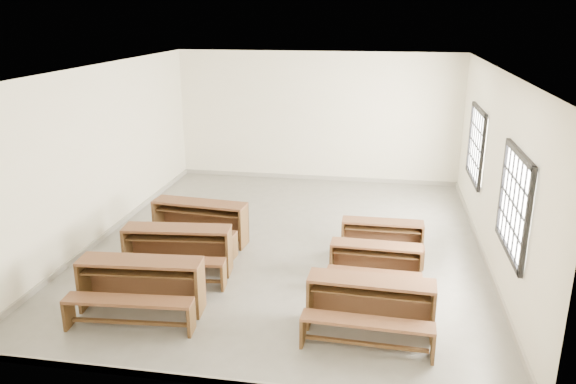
% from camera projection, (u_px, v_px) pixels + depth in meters
% --- Properties ---
extents(room, '(8.50, 8.50, 3.20)m').
position_uv_depth(room, '(293.00, 130.00, 9.74)').
color(room, gray).
rests_on(room, ground).
extents(desk_set_0, '(1.81, 1.04, 0.78)m').
position_uv_depth(desk_set_0, '(140.00, 283.00, 7.90)').
color(desk_set_0, brown).
rests_on(desk_set_0, ground).
extents(desk_set_1, '(1.82, 1.07, 0.78)m').
position_uv_depth(desk_set_1, '(177.00, 247.00, 9.10)').
color(desk_set_1, brown).
rests_on(desk_set_1, ground).
extents(desk_set_2, '(1.82, 1.07, 0.79)m').
position_uv_depth(desk_set_2, '(199.00, 220.00, 10.29)').
color(desk_set_2, brown).
rests_on(desk_set_2, ground).
extents(desk_set_3, '(1.71, 0.94, 0.75)m').
position_uv_depth(desk_set_3, '(370.00, 303.00, 7.40)').
color(desk_set_3, brown).
rests_on(desk_set_3, ground).
extents(desk_set_4, '(1.44, 0.78, 0.64)m').
position_uv_depth(desk_set_4, '(375.00, 261.00, 8.79)').
color(desk_set_4, brown).
rests_on(desk_set_4, ground).
extents(desk_set_5, '(1.41, 0.74, 0.63)m').
position_uv_depth(desk_set_5, '(382.00, 236.00, 9.77)').
color(desk_set_5, brown).
rests_on(desk_set_5, ground).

